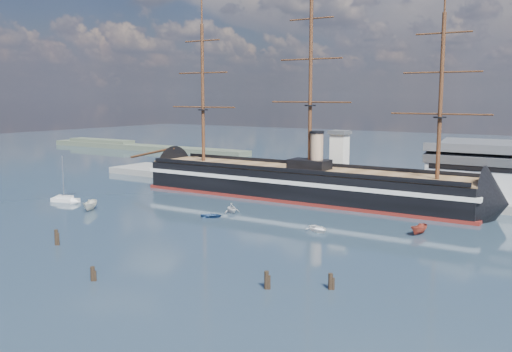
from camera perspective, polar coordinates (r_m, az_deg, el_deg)
The scene contains 15 objects.
ground at distance 129.05m, azimuth 0.79°, elevation -3.66°, with size 600.00×600.00×0.00m, color #243744.
quay at distance 156.11m, azimuth 11.05°, elevation -1.77°, with size 180.00×18.00×2.00m, color slate.
quay_tower at distance 154.82m, azimuth 8.33°, elevation 1.86°, with size 5.00×5.00×15.00m.
shoreline at distance 290.08m, azimuth -12.45°, elevation 2.95°, with size 120.00×10.00×4.00m.
warship at distance 146.71m, azimuth 4.05°, elevation -0.66°, with size 112.92×16.78×53.94m.
sailboat at distance 149.15m, azimuth -18.53°, elevation -2.20°, with size 7.53×3.96×11.57m.
motorboat_a at distance 136.30m, azimuth -16.23°, elevation -3.36°, with size 7.30×2.68×2.92m, color silver.
motorboat_b at distance 124.11m, azimuth -4.47°, elevation -4.16°, with size 2.89×1.15×1.35m, color #2C4C7E.
motorboat_c at distance 113.11m, azimuth 15.98°, elevation -5.65°, with size 5.86×2.15×2.34m, color #9A3A28.
motorboat_d at distance 128.68m, azimuth -2.44°, elevation -3.70°, with size 6.60×2.86×2.42m, color silver.
motorboat_e at distance 111.87m, azimuth 6.25°, elevation -5.53°, with size 3.36×1.34×1.57m, color white.
piling_near_left at distance 107.29m, azimuth -19.31°, elevation -6.53°, with size 0.64×0.64×3.52m, color black.
piling_near_mid at distance 85.72m, azimuth -15.99°, elevation -10.04°, with size 0.64×0.64×2.81m, color black.
piling_near_right at distance 79.28m, azimuth 1.05°, elevation -11.22°, with size 0.64×0.64×3.22m, color black.
piling_far_right at distance 79.73m, azimuth 7.44°, elevation -11.18°, with size 0.64×0.64×2.96m, color black.
Camera 1 is at (67.86, -66.62, 26.11)m, focal length 40.00 mm.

